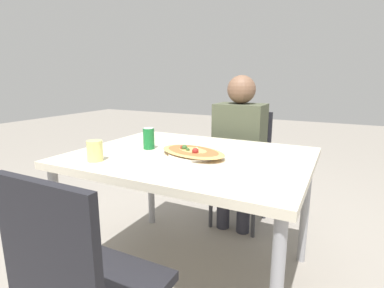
{
  "coord_description": "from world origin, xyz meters",
  "views": [
    {
      "loc": [
        0.73,
        -1.42,
        1.16
      ],
      "look_at": [
        0.01,
        -0.01,
        0.8
      ],
      "focal_mm": 28.0,
      "sensor_mm": 36.0,
      "label": 1
    }
  ],
  "objects_px": {
    "pizza_main": "(193,152)",
    "drink_glass": "(95,151)",
    "chair_far_seated": "(243,162)",
    "person_seated": "(239,141)",
    "dining_table": "(190,166)",
    "soda_can": "(149,139)",
    "chair_near_camera": "(84,286)"
  },
  "relations": [
    {
      "from": "pizza_main",
      "to": "drink_glass",
      "type": "xyz_separation_m",
      "value": [
        -0.4,
        -0.31,
        0.03
      ]
    },
    {
      "from": "chair_far_seated",
      "to": "drink_glass",
      "type": "bearing_deg",
      "value": 70.31
    },
    {
      "from": "person_seated",
      "to": "drink_glass",
      "type": "height_order",
      "value": "person_seated"
    },
    {
      "from": "dining_table",
      "to": "soda_can",
      "type": "bearing_deg",
      "value": -179.46
    },
    {
      "from": "dining_table",
      "to": "chair_far_seated",
      "type": "bearing_deg",
      "value": 86.57
    },
    {
      "from": "dining_table",
      "to": "pizza_main",
      "type": "distance_m",
      "value": 0.1
    },
    {
      "from": "chair_near_camera",
      "to": "drink_glass",
      "type": "relative_size",
      "value": 8.51
    },
    {
      "from": "dining_table",
      "to": "chair_far_seated",
      "type": "height_order",
      "value": "chair_far_seated"
    },
    {
      "from": "dining_table",
      "to": "drink_glass",
      "type": "height_order",
      "value": "drink_glass"
    },
    {
      "from": "chair_near_camera",
      "to": "person_seated",
      "type": "bearing_deg",
      "value": 89.4
    },
    {
      "from": "chair_far_seated",
      "to": "drink_glass",
      "type": "xyz_separation_m",
      "value": [
        -0.42,
        -1.16,
        0.3
      ]
    },
    {
      "from": "chair_far_seated",
      "to": "person_seated",
      "type": "height_order",
      "value": "person_seated"
    },
    {
      "from": "chair_near_camera",
      "to": "pizza_main",
      "type": "height_order",
      "value": "chair_near_camera"
    },
    {
      "from": "chair_far_seated",
      "to": "chair_near_camera",
      "type": "bearing_deg",
      "value": 89.44
    },
    {
      "from": "drink_glass",
      "to": "chair_near_camera",
      "type": "bearing_deg",
      "value": -50.46
    },
    {
      "from": "person_seated",
      "to": "pizza_main",
      "type": "xyz_separation_m",
      "value": [
        -0.02,
        -0.74,
        0.08
      ]
    },
    {
      "from": "person_seated",
      "to": "drink_glass",
      "type": "distance_m",
      "value": 1.13
    },
    {
      "from": "pizza_main",
      "to": "soda_can",
      "type": "bearing_deg",
      "value": 175.0
    },
    {
      "from": "chair_near_camera",
      "to": "soda_can",
      "type": "distance_m",
      "value": 0.93
    },
    {
      "from": "chair_far_seated",
      "to": "chair_near_camera",
      "type": "xyz_separation_m",
      "value": [
        -0.02,
        -1.65,
        0.0
      ]
    },
    {
      "from": "chair_near_camera",
      "to": "person_seated",
      "type": "xyz_separation_m",
      "value": [
        0.02,
        1.53,
        0.2
      ]
    },
    {
      "from": "person_seated",
      "to": "pizza_main",
      "type": "bearing_deg",
      "value": 88.41
    },
    {
      "from": "person_seated",
      "to": "dining_table",
      "type": "bearing_deg",
      "value": 86.01
    },
    {
      "from": "chair_near_camera",
      "to": "person_seated",
      "type": "distance_m",
      "value": 1.54
    },
    {
      "from": "soda_can",
      "to": "drink_glass",
      "type": "height_order",
      "value": "soda_can"
    },
    {
      "from": "dining_table",
      "to": "soda_can",
      "type": "height_order",
      "value": "soda_can"
    },
    {
      "from": "pizza_main",
      "to": "drink_glass",
      "type": "relative_size",
      "value": 4.34
    },
    {
      "from": "dining_table",
      "to": "person_seated",
      "type": "xyz_separation_m",
      "value": [
        0.05,
        0.71,
        0.01
      ]
    },
    {
      "from": "chair_near_camera",
      "to": "soda_can",
      "type": "bearing_deg",
      "value": 110.61
    },
    {
      "from": "person_seated",
      "to": "pizza_main",
      "type": "relative_size",
      "value": 2.58
    },
    {
      "from": "drink_glass",
      "to": "dining_table",
      "type": "bearing_deg",
      "value": 42.76
    },
    {
      "from": "chair_far_seated",
      "to": "soda_can",
      "type": "xyz_separation_m",
      "value": [
        -0.32,
        -0.83,
        0.31
      ]
    }
  ]
}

